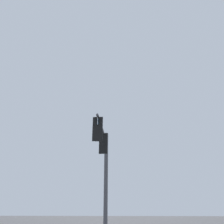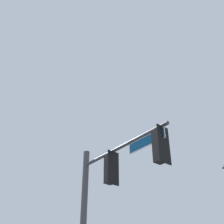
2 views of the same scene
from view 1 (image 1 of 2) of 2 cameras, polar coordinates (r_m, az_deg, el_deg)
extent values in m
cylinder|color=#47474C|center=(14.79, -1.63, -18.42)|extent=(0.25, 0.25, 6.95)
cylinder|color=#47474C|center=(13.22, -2.50, -4.77)|extent=(4.57, 0.71, 0.13)
cube|color=black|center=(13.48, -2.31, -8.17)|extent=(0.10, 0.52, 1.30)
cube|color=black|center=(13.66, -2.22, -8.40)|extent=(0.40, 0.36, 1.10)
cylinder|color=black|center=(13.85, -2.17, -5.98)|extent=(0.04, 0.04, 0.12)
cylinder|color=#340503|center=(13.95, -2.10, -7.34)|extent=(0.06, 0.22, 0.22)
cylinder|color=#392D05|center=(13.85, -2.12, -8.64)|extent=(0.06, 0.22, 0.22)
cylinder|color=green|center=(13.76, -2.14, -9.96)|extent=(0.06, 0.22, 0.22)
cube|color=black|center=(11.11, -3.79, -4.39)|extent=(0.10, 0.52, 1.30)
cube|color=black|center=(11.29, -3.66, -4.73)|extent=(0.40, 0.36, 1.10)
cylinder|color=black|center=(11.51, -3.57, -1.88)|extent=(0.04, 0.04, 0.12)
cylinder|color=#340503|center=(11.59, -3.48, -3.54)|extent=(0.06, 0.22, 0.22)
cylinder|color=#392D05|center=(11.47, -3.52, -5.08)|extent=(0.06, 0.22, 0.22)
cylinder|color=green|center=(11.36, -3.57, -6.64)|extent=(0.06, 0.22, 0.22)
cube|color=#0A4C7F|center=(11.95, -3.24, -3.87)|extent=(1.63, 0.25, 0.34)
cube|color=white|center=(11.95, -3.24, -3.87)|extent=(1.69, 0.24, 0.40)
camera|label=2|loc=(9.53, -61.37, -15.58)|focal=50.00mm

